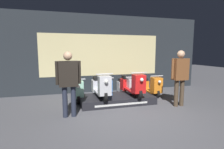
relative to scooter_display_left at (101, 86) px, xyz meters
name	(u,v)px	position (x,y,z in m)	size (l,w,h in m)	color
ground_plane	(131,119)	(0.46, -1.47, -0.58)	(30.00, 30.00, 0.00)	#4C4C51
shop_wall_back	(102,54)	(0.46, 1.82, 1.02)	(9.06, 0.09, 3.20)	#23282D
display_platform	(117,99)	(0.54, 0.00, -0.46)	(2.40, 1.12, 0.24)	black
scooter_display_left	(101,86)	(0.00, 0.00, 0.00)	(0.50, 1.55, 0.83)	black
scooter_display_right	(132,85)	(1.08, 0.00, 0.00)	(0.50, 1.55, 0.83)	black
scooter_backrow_0	(77,90)	(-0.71, 0.77, -0.24)	(0.50, 1.55, 0.83)	black
scooter_backrow_1	(103,89)	(0.24, 0.77, -0.24)	(0.50, 1.55, 0.83)	black
scooter_backrow_2	(127,87)	(1.20, 0.77, -0.24)	(0.50, 1.55, 0.83)	black
scooter_backrow_3	(149,86)	(2.15, 0.77, -0.24)	(0.50, 1.55, 0.83)	black
person_left_browsing	(69,78)	(-1.02, -0.86, 0.44)	(0.64, 0.27, 1.70)	#232838
person_right_browsing	(180,73)	(2.31, -0.86, 0.45)	(0.61, 0.25, 1.73)	#473828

